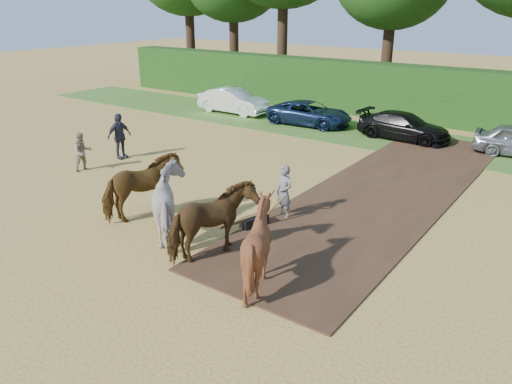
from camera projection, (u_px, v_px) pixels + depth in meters
The scene contains 8 objects.
ground at pixel (230, 256), 13.12m from camera, with size 120.00×120.00×0.00m, color gold.
earth_strip at pixel (386, 190), 17.60m from camera, with size 4.50×17.00×0.05m, color #472D1C.
grass_verge at pixel (413, 142), 23.73m from camera, with size 50.00×5.00×0.03m, color #38601E.
hedgerow at pixel (445, 97), 26.61m from camera, with size 46.00×1.60×3.00m, color #14380F.
spectator_near at pixel (83, 152), 19.47m from camera, with size 0.74×0.58×1.53m, color #B0A18B.
spectator_far at pixel (119, 136), 20.95m from camera, with size 1.13×0.47×1.93m, color #2A2B38.
plough_team at pixel (195, 213), 13.29m from camera, with size 6.97×5.01×2.01m.
parked_cars at pixel (390, 124), 24.32m from camera, with size 25.39×2.37×1.48m.
Camera 1 is at (7.36, -9.05, 6.27)m, focal length 35.00 mm.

